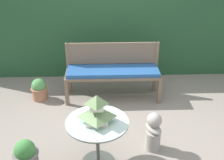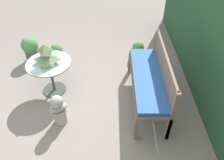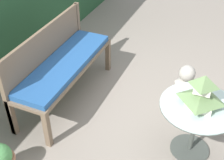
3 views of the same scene
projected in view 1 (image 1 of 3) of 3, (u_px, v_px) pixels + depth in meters
ground at (118, 134)px, 4.06m from camera, size 30.00×30.00×0.00m
foliage_hedge_back at (112, 24)px, 5.77m from camera, size 6.40×0.94×1.91m
garden_bench at (113, 73)px, 4.80m from camera, size 1.62×0.51×0.55m
bench_backrest at (112, 56)px, 4.91m from camera, size 1.62×0.06×0.94m
patio_table at (97, 131)px, 3.33m from camera, size 0.75×0.75×0.63m
pagoda_birdhouse at (97, 111)px, 3.20m from camera, size 0.34×0.34×0.35m
garden_bust at (153, 131)px, 3.67m from camera, size 0.27×0.32×0.55m
potted_plant_hedge_corner at (26, 156)px, 3.35m from camera, size 0.32×0.32×0.43m
potted_plant_bench_right at (39, 89)px, 4.86m from camera, size 0.29×0.29×0.39m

